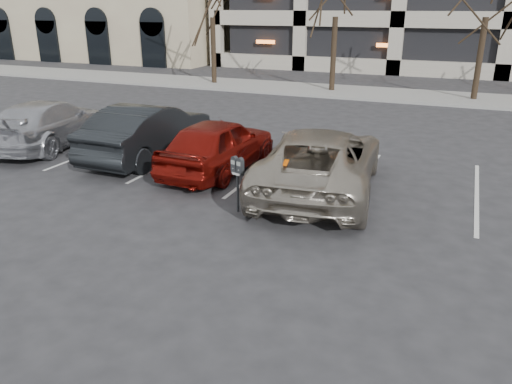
{
  "coord_description": "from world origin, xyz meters",
  "views": [
    {
      "loc": [
        3.61,
        -10.24,
        4.35
      ],
      "look_at": [
        0.02,
        -1.66,
        0.86
      ],
      "focal_mm": 35.0,
      "sensor_mm": 36.0,
      "label": 1
    }
  ],
  "objects_px": {
    "parking_meter": "(237,171)",
    "car_silver": "(49,123)",
    "suv_silver": "(320,160)",
    "car_dark": "(148,131)",
    "car_red": "(218,145)"
  },
  "relations": [
    {
      "from": "parking_meter",
      "to": "car_silver",
      "type": "bearing_deg",
      "value": 179.68
    },
    {
      "from": "suv_silver",
      "to": "car_dark",
      "type": "relative_size",
      "value": 1.21
    },
    {
      "from": "parking_meter",
      "to": "suv_silver",
      "type": "distance_m",
      "value": 2.4
    },
    {
      "from": "suv_silver",
      "to": "parking_meter",
      "type": "bearing_deg",
      "value": 50.2
    },
    {
      "from": "parking_meter",
      "to": "car_red",
      "type": "relative_size",
      "value": 0.28
    },
    {
      "from": "suv_silver",
      "to": "car_silver",
      "type": "height_order",
      "value": "suv_silver"
    },
    {
      "from": "car_red",
      "to": "car_dark",
      "type": "relative_size",
      "value": 0.9
    },
    {
      "from": "parking_meter",
      "to": "suv_silver",
      "type": "xyz_separation_m",
      "value": [
        1.31,
        2.01,
        -0.17
      ]
    },
    {
      "from": "car_red",
      "to": "car_silver",
      "type": "xyz_separation_m",
      "value": [
        -6.27,
        0.26,
        -0.0
      ]
    },
    {
      "from": "car_red",
      "to": "car_dark",
      "type": "height_order",
      "value": "car_dark"
    },
    {
      "from": "car_silver",
      "to": "car_red",
      "type": "bearing_deg",
      "value": 166.64
    },
    {
      "from": "parking_meter",
      "to": "car_dark",
      "type": "xyz_separation_m",
      "value": [
        -4.25,
        2.86,
        -0.15
      ]
    },
    {
      "from": "suv_silver",
      "to": "car_dark",
      "type": "distance_m",
      "value": 5.63
    },
    {
      "from": "car_dark",
      "to": "suv_silver",
      "type": "bearing_deg",
      "value": 171.05
    },
    {
      "from": "suv_silver",
      "to": "car_red",
      "type": "bearing_deg",
      "value": -15.45
    }
  ]
}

